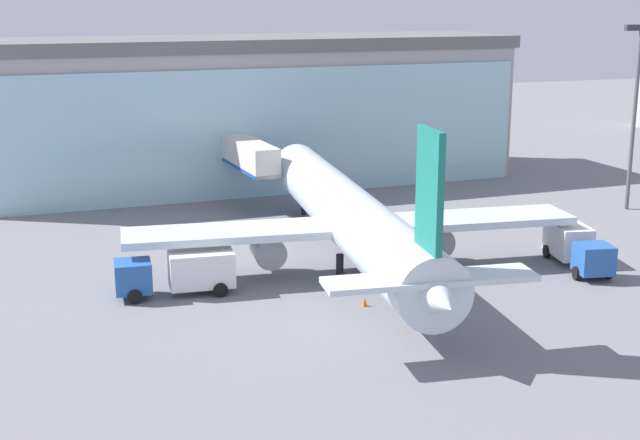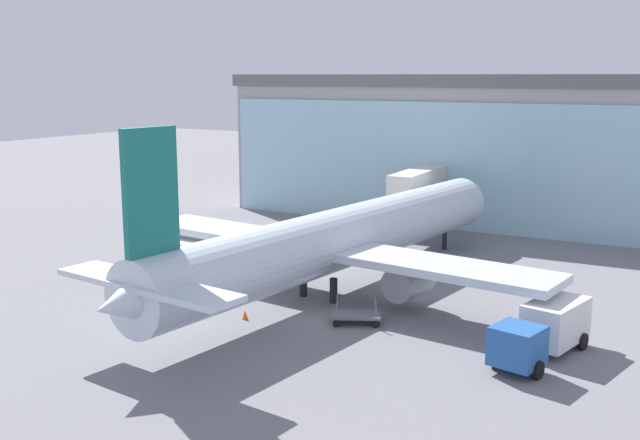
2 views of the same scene
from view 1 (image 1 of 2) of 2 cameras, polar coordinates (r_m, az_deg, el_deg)
The scene contains 10 objects.
ground at distance 56.65m, azimuth 4.48°, elevation -4.53°, with size 240.00×240.00×0.00m, color slate.
terminal_building at distance 88.48m, azimuth -4.63°, elevation 6.98°, with size 53.19×15.68×14.29m.
jet_bridge at distance 78.37m, azimuth -4.87°, elevation 4.22°, with size 3.03×12.93×6.04m.
apron_light_mast at distance 80.84m, azimuth 19.55°, elevation 7.29°, with size 3.20×0.40×15.80m.
airplane at distance 60.42m, azimuth 1.90°, elevation 0.22°, with size 30.70×39.19×11.79m.
catering_truck at distance 56.03m, azimuth -8.98°, elevation -3.30°, with size 7.44×2.92×2.65m.
fuel_truck at distance 63.49m, azimuth 16.07°, elevation -1.61°, with size 3.64×7.59×2.65m.
baggage_cart at distance 58.30m, azimuth 7.43°, elevation -3.54°, with size 3.22×2.72×1.50m.
safety_cone_nose at distance 53.73m, azimuth 2.86°, elevation -5.24°, with size 0.36×0.36×0.55m, color orange.
safety_cone_wingtip at distance 56.57m, azimuth -11.54°, elevation -4.52°, with size 0.36×0.36×0.55m, color orange.
Camera 1 is at (-21.33, -49.27, 18.09)m, focal length 50.00 mm.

